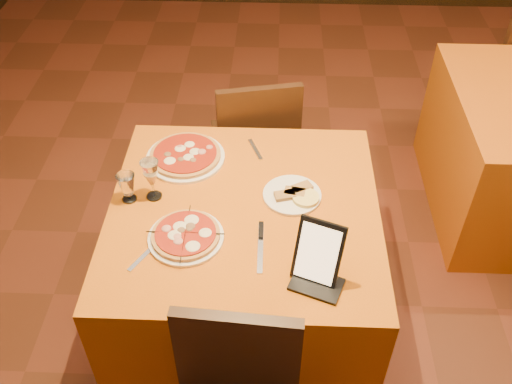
{
  "coord_description": "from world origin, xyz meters",
  "views": [
    {
      "loc": [
        -0.39,
        -1.75,
        2.36
      ],
      "look_at": [
        -0.46,
        -0.12,
        0.86
      ],
      "focal_mm": 40.0,
      "sensor_mm": 36.0,
      "label": 1
    }
  ],
  "objects_px": {
    "pizza_near": "(186,236)",
    "pizza_far": "(185,156)",
    "wine_glass": "(152,179)",
    "water_glass": "(127,188)",
    "main_table": "(245,268)",
    "tablet": "(318,252)",
    "chair_main_far": "(253,141)",
    "chair_side_far": "(505,67)"
  },
  "relations": [
    {
      "from": "chair_side_far",
      "to": "pizza_far",
      "type": "height_order",
      "value": "chair_side_far"
    },
    {
      "from": "pizza_far",
      "to": "wine_glass",
      "type": "distance_m",
      "value": 0.28
    },
    {
      "from": "chair_main_far",
      "to": "water_glass",
      "type": "xyz_separation_m",
      "value": [
        -0.47,
        -0.8,
        0.36
      ]
    },
    {
      "from": "water_glass",
      "to": "wine_glass",
      "type": "bearing_deg",
      "value": 12.16
    },
    {
      "from": "chair_main_far",
      "to": "wine_glass",
      "type": "height_order",
      "value": "wine_glass"
    },
    {
      "from": "chair_main_far",
      "to": "chair_side_far",
      "type": "bearing_deg",
      "value": -164.03
    },
    {
      "from": "chair_side_far",
      "to": "water_glass",
      "type": "xyz_separation_m",
      "value": [
        -2.08,
        -1.66,
        0.36
      ]
    },
    {
      "from": "pizza_far",
      "to": "wine_glass",
      "type": "bearing_deg",
      "value": -111.07
    },
    {
      "from": "chair_main_far",
      "to": "main_table",
      "type": "bearing_deg",
      "value": 77.88
    },
    {
      "from": "tablet",
      "to": "chair_main_far",
      "type": "bearing_deg",
      "value": 124.42
    },
    {
      "from": "pizza_near",
      "to": "water_glass",
      "type": "relative_size",
      "value": 2.25
    },
    {
      "from": "chair_side_far",
      "to": "tablet",
      "type": "xyz_separation_m",
      "value": [
        -1.32,
        -2.02,
        0.41
      ]
    },
    {
      "from": "water_glass",
      "to": "pizza_far",
      "type": "bearing_deg",
      "value": 54.39
    },
    {
      "from": "wine_glass",
      "to": "water_glass",
      "type": "height_order",
      "value": "wine_glass"
    },
    {
      "from": "main_table",
      "to": "wine_glass",
      "type": "bearing_deg",
      "value": 171.81
    },
    {
      "from": "chair_side_far",
      "to": "wine_glass",
      "type": "xyz_separation_m",
      "value": [
        -1.98,
        -1.63,
        0.39
      ]
    },
    {
      "from": "chair_main_far",
      "to": "pizza_far",
      "type": "xyz_separation_m",
      "value": [
        -0.28,
        -0.53,
        0.31
      ]
    },
    {
      "from": "chair_main_far",
      "to": "pizza_far",
      "type": "distance_m",
      "value": 0.67
    },
    {
      "from": "chair_side_far",
      "to": "pizza_far",
      "type": "relative_size",
      "value": 2.59
    },
    {
      "from": "main_table",
      "to": "water_glass",
      "type": "relative_size",
      "value": 8.46
    },
    {
      "from": "main_table",
      "to": "water_glass",
      "type": "bearing_deg",
      "value": 176.05
    },
    {
      "from": "main_table",
      "to": "wine_glass",
      "type": "xyz_separation_m",
      "value": [
        -0.38,
        0.05,
        0.47
      ]
    },
    {
      "from": "pizza_near",
      "to": "pizza_far",
      "type": "height_order",
      "value": "same"
    },
    {
      "from": "chair_main_far",
      "to": "water_glass",
      "type": "distance_m",
      "value": 1.0
    },
    {
      "from": "chair_side_far",
      "to": "pizza_near",
      "type": "bearing_deg",
      "value": 29.71
    },
    {
      "from": "pizza_near",
      "to": "water_glass",
      "type": "distance_m",
      "value": 0.34
    },
    {
      "from": "wine_glass",
      "to": "water_glass",
      "type": "xyz_separation_m",
      "value": [
        -0.1,
        -0.02,
        -0.03
      ]
    },
    {
      "from": "water_glass",
      "to": "main_table",
      "type": "bearing_deg",
      "value": -3.95
    },
    {
      "from": "chair_main_far",
      "to": "wine_glass",
      "type": "relative_size",
      "value": 4.79
    },
    {
      "from": "main_table",
      "to": "chair_main_far",
      "type": "height_order",
      "value": "chair_main_far"
    },
    {
      "from": "main_table",
      "to": "chair_main_far",
      "type": "relative_size",
      "value": 1.21
    },
    {
      "from": "chair_main_far",
      "to": "pizza_near",
      "type": "distance_m",
      "value": 1.08
    },
    {
      "from": "pizza_near",
      "to": "tablet",
      "type": "relative_size",
      "value": 1.2
    },
    {
      "from": "main_table",
      "to": "chair_side_far",
      "type": "distance_m",
      "value": 2.33
    },
    {
      "from": "tablet",
      "to": "pizza_near",
      "type": "bearing_deg",
      "value": -176.5
    },
    {
      "from": "main_table",
      "to": "chair_main_far",
      "type": "distance_m",
      "value": 0.84
    },
    {
      "from": "main_table",
      "to": "pizza_far",
      "type": "bearing_deg",
      "value": 132.25
    },
    {
      "from": "tablet",
      "to": "pizza_far",
      "type": "bearing_deg",
      "value": 152.09
    },
    {
      "from": "pizza_near",
      "to": "pizza_far",
      "type": "xyz_separation_m",
      "value": [
        -0.07,
        0.48,
        0.0
      ]
    },
    {
      "from": "main_table",
      "to": "tablet",
      "type": "height_order",
      "value": "tablet"
    },
    {
      "from": "water_glass",
      "to": "tablet",
      "type": "bearing_deg",
      "value": -25.8
    },
    {
      "from": "pizza_far",
      "to": "water_glass",
      "type": "relative_size",
      "value": 2.7
    }
  ]
}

